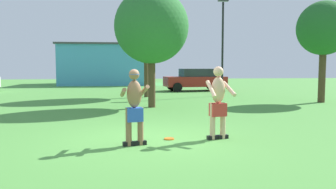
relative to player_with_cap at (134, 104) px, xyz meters
name	(u,v)px	position (x,y,z in m)	size (l,w,h in m)	color
ground_plane	(148,140)	(0.33, 0.53, -0.91)	(80.00, 80.00, 0.00)	#4C8E3D
player_with_cap	(134,104)	(0.00, 0.00, 0.00)	(0.65, 0.65, 1.68)	black
player_in_red	(218,101)	(1.98, 0.40, 0.00)	(0.63, 0.66, 1.72)	black
frisbee	(169,139)	(0.82, 0.50, -0.90)	(0.24, 0.24, 0.03)	orange
car_red_mid_lot	(196,79)	(4.66, 16.21, -0.09)	(4.45, 2.36, 1.58)	maroon
lamp_post	(223,36)	(5.36, 11.88, 2.57)	(0.60, 0.24, 5.69)	black
outbuilding_behind_lot	(108,64)	(-2.05, 26.19, 1.03)	(9.04, 6.83, 3.87)	#4C9ED1
tree_left_field	(152,27)	(0.86, 6.85, 2.46)	(3.10, 3.10, 4.94)	#4C3823
tree_right_field	(146,23)	(0.88, 11.70, 3.25)	(3.20, 3.20, 6.01)	#4C3823
tree_behind_players	(324,29)	(9.12, 7.82, 2.60)	(2.51, 2.51, 4.83)	#4C3823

